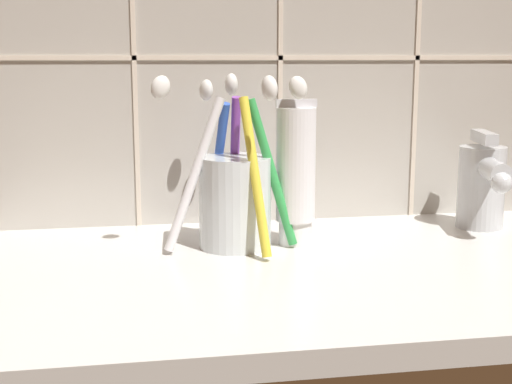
% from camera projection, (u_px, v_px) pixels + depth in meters
% --- Properties ---
extents(sink_counter, '(0.63, 0.37, 0.02)m').
position_uv_depth(sink_counter, '(302.00, 276.00, 0.64)').
color(sink_counter, silver).
rests_on(sink_counter, ground).
extents(toothbrush_cup, '(0.15, 0.14, 0.17)m').
position_uv_depth(toothbrush_cup, '(235.00, 194.00, 0.69)').
color(toothbrush_cup, silver).
rests_on(toothbrush_cup, sink_counter).
extents(toothpaste_tube, '(0.04, 0.04, 0.14)m').
position_uv_depth(toothpaste_tube, '(296.00, 174.00, 0.69)').
color(toothpaste_tube, white).
rests_on(toothpaste_tube, sink_counter).
extents(sink_faucet, '(0.05, 0.11, 0.10)m').
position_uv_depth(sink_faucet, '(483.00, 183.00, 0.76)').
color(sink_faucet, silver).
rests_on(sink_faucet, sink_counter).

